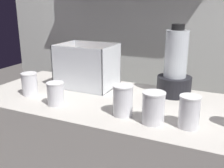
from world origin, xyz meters
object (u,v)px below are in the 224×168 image
Objects in this scene: juice_cup_orange_left at (56,95)px; blender_pitcher at (175,70)px; juice_cup_beet_right at (153,109)px; carrot_display_bin at (87,74)px; juice_cup_orange_middle at (123,102)px; juice_cup_pomegranate_far_left at (30,85)px; juice_cup_mango_far_right at (189,113)px.

blender_pitcher is at bearing 38.46° from juice_cup_orange_left.
juice_cup_orange_left is at bearing -179.99° from juice_cup_beet_right.
carrot_display_bin is 2.37× the size of juice_cup_orange_middle.
carrot_display_bin is 0.33m from juice_cup_orange_left.
juice_cup_beet_right reaches higher than juice_cup_pomegranate_far_left.
juice_cup_beet_right is 1.01× the size of juice_cup_mango_far_right.
carrot_display_bin is 0.47m from juice_cup_orange_middle.
carrot_display_bin is at bearing -173.86° from blender_pitcher.
juice_cup_orange_left is 0.34m from juice_cup_orange_middle.
carrot_display_bin is at bearing 139.13° from juice_cup_orange_middle.
carrot_display_bin is 2.43× the size of juice_cup_beet_right.
carrot_display_bin is 2.46× the size of juice_cup_mango_far_right.
juice_cup_mango_far_right is (0.28, -0.00, -0.00)m from juice_cup_orange_middle.
juice_cup_mango_far_right is at bearing 1.85° from juice_cup_orange_left.
juice_cup_beet_right is at bearing -171.78° from juice_cup_mango_far_right.
juice_cup_orange_middle reaches higher than juice_cup_pomegranate_far_left.
juice_cup_pomegranate_far_left is 0.22m from juice_cup_orange_left.
juice_cup_orange_middle is (0.55, -0.04, 0.01)m from juice_cup_pomegranate_far_left.
juice_cup_mango_far_right is at bearing 8.22° from juice_cup_beet_right.
carrot_display_bin is 0.86× the size of blender_pitcher.
juice_cup_orange_left is 0.83× the size of juice_cup_orange_middle.
blender_pitcher is 2.81× the size of juice_cup_beet_right.
juice_cup_orange_left is (0.21, -0.06, -0.01)m from juice_cup_pomegranate_far_left.
blender_pitcher is 0.62m from juice_cup_orange_left.
juice_cup_beet_right is at bearing -33.53° from carrot_display_bin.
juice_cup_mango_far_right is at bearing -3.07° from juice_cup_pomegranate_far_left.
blender_pitcher reaches higher than carrot_display_bin.
juice_cup_pomegranate_far_left is (-0.20, -0.26, -0.02)m from carrot_display_bin.
juice_cup_beet_right reaches higher than juice_cup_orange_left.
blender_pitcher is 0.39m from juice_cup_beet_right.
blender_pitcher is at bearing 110.67° from juice_cup_mango_far_right.
juice_cup_orange_middle is 1.04× the size of juice_cup_mango_far_right.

